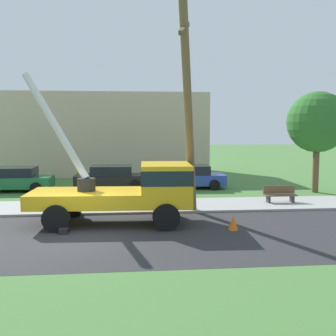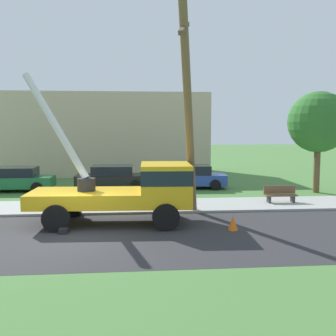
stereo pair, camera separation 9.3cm
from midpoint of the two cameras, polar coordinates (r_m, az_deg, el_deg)
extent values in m
plane|color=#477538|center=(26.16, -9.61, -2.60)|extent=(120.00, 120.00, 0.00)
cube|color=#2B2B2D|center=(14.44, -12.89, -9.49)|extent=(80.00, 7.02, 0.01)
cube|color=#9E9E99|center=(19.38, -11.00, -5.40)|extent=(80.00, 3.21, 0.10)
cube|color=gold|center=(16.10, -11.61, -4.16)|extent=(4.40, 2.59, 0.55)
cube|color=gold|center=(15.86, -0.49, -2.27)|extent=(2.00, 2.48, 1.60)
cube|color=#19232D|center=(15.81, -0.49, -1.01)|extent=(2.02, 2.50, 0.56)
cylinder|color=black|center=(16.02, -11.57, -2.31)|extent=(0.70, 0.70, 0.50)
cylinder|color=silver|center=(16.74, -15.76, 5.82)|extent=(2.83, 1.77, 4.26)
cube|color=black|center=(15.00, -14.65, -8.58)|extent=(0.31, 0.31, 0.20)
cube|color=black|center=(17.77, -12.78, -6.29)|extent=(0.31, 0.31, 0.20)
cylinder|color=black|center=(14.87, -0.43, -6.93)|extent=(1.00, 0.30, 1.00)
cylinder|color=black|center=(17.21, -0.81, -5.18)|extent=(1.00, 0.30, 1.00)
cylinder|color=black|center=(15.21, -15.65, -6.86)|extent=(1.00, 0.30, 1.00)
cylinder|color=black|center=(17.51, -13.95, -5.16)|extent=(1.00, 0.30, 1.00)
cylinder|color=brown|center=(16.22, 2.75, 7.08)|extent=(1.36, 3.75, 8.41)
cube|color=brown|center=(15.30, 2.11, 19.07)|extent=(0.63, 1.70, 0.85)
cone|color=orange|center=(15.17, 8.99, -7.60)|extent=(0.36, 0.36, 0.56)
cone|color=orange|center=(17.44, 0.69, -5.77)|extent=(0.36, 0.36, 0.56)
cube|color=#1E6638|center=(25.53, -20.92, -1.86)|extent=(4.44, 1.90, 0.65)
cube|color=black|center=(25.46, -20.97, -0.52)|extent=(2.50, 1.71, 0.55)
cylinder|color=black|center=(24.32, -18.22, -2.68)|extent=(0.64, 0.22, 0.64)
cylinder|color=black|center=(26.05, -17.28, -2.10)|extent=(0.64, 0.22, 0.64)
cube|color=black|center=(25.07, -8.04, -1.67)|extent=(4.45, 1.92, 0.65)
cube|color=black|center=(25.00, -8.06, -0.30)|extent=(2.51, 1.72, 0.55)
cylinder|color=black|center=(24.15, -4.73, -2.46)|extent=(0.64, 0.22, 0.64)
cylinder|color=black|center=(25.93, -4.69, -1.89)|extent=(0.64, 0.22, 0.64)
cylinder|color=black|center=(24.36, -11.59, -2.49)|extent=(0.64, 0.22, 0.64)
cylinder|color=black|center=(26.12, -11.08, -1.93)|extent=(0.64, 0.22, 0.64)
cube|color=#263F99|center=(25.12, 2.87, -1.60)|extent=(4.49, 2.05, 0.65)
cube|color=black|center=(25.05, 2.88, -0.24)|extent=(2.55, 1.79, 0.55)
cylinder|color=black|center=(24.44, 6.46, -2.38)|extent=(0.64, 0.22, 0.64)
cylinder|color=black|center=(26.21, 5.85, -1.82)|extent=(0.64, 0.22, 0.64)
cylinder|color=black|center=(24.17, -0.37, -2.44)|extent=(0.64, 0.22, 0.64)
cylinder|color=black|center=(25.95, -0.51, -1.87)|extent=(0.64, 0.22, 0.64)
cube|color=brown|center=(20.59, 15.39, -3.72)|extent=(1.60, 0.44, 0.06)
cube|color=brown|center=(20.73, 15.21, -2.95)|extent=(1.60, 0.06, 0.40)
cube|color=#333338|center=(20.42, 13.80, -4.39)|extent=(0.10, 0.40, 0.45)
cube|color=#333338|center=(20.84, 16.92, -4.27)|extent=(0.10, 0.40, 0.45)
cylinder|color=brown|center=(24.83, 20.01, 1.10)|extent=(0.36, 0.36, 3.80)
sphere|color=#2D6B28|center=(24.76, 20.18, 6.11)|extent=(3.47, 3.47, 3.47)
cube|color=#C6B293|center=(33.52, -10.55, 4.70)|extent=(18.00, 6.00, 6.40)
camera|label=1|loc=(0.05, -90.16, -0.02)|focal=43.33mm
camera|label=2|loc=(0.05, 89.84, 0.02)|focal=43.33mm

